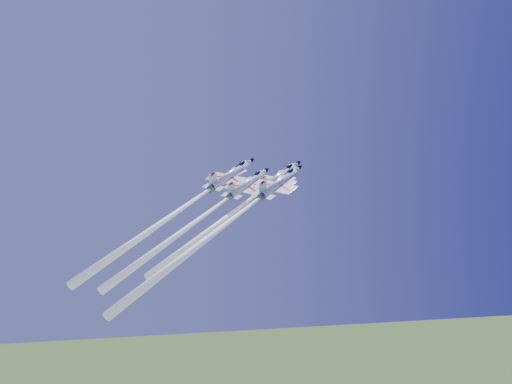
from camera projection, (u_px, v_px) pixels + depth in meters
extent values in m
cylinder|color=white|center=(278.00, 178.00, 128.90)|extent=(5.92, 7.32, 11.60)
cone|color=white|center=(296.00, 165.00, 133.46)|extent=(3.18, 3.28, 3.12)
cone|color=black|center=(299.00, 162.00, 134.52)|extent=(1.60, 1.65, 1.57)
cone|color=slate|center=(260.00, 192.00, 124.70)|extent=(2.87, 2.83, 2.17)
ellipsoid|color=black|center=(289.00, 167.00, 131.54)|extent=(3.09, 2.64, 2.37)
cube|color=black|center=(285.00, 169.00, 130.46)|extent=(1.01, 0.79, 0.80)
cube|color=white|center=(275.00, 182.00, 128.25)|extent=(8.80, 9.46, 3.58)
cube|color=white|center=(280.00, 174.00, 131.24)|extent=(3.19, 2.58, 1.81)
cube|color=white|center=(288.00, 176.00, 129.71)|extent=(3.19, 2.58, 1.81)
cube|color=white|center=(263.00, 190.00, 125.35)|extent=(4.71, 5.13, 1.90)
cube|color=white|center=(263.00, 183.00, 124.79)|extent=(2.71, 2.49, 3.74)
cube|color=#A30818|center=(262.00, 177.00, 124.36)|extent=(1.15, 0.94, 1.07)
cube|color=black|center=(278.00, 182.00, 129.33)|extent=(7.79, 5.25, 4.87)
sphere|color=white|center=(260.00, 192.00, 124.54)|extent=(1.11, 1.13, 1.02)
cone|color=white|center=(209.00, 231.00, 113.84)|extent=(11.86, 16.13, 30.33)
cylinder|color=white|center=(230.00, 176.00, 126.39)|extent=(5.79, 7.15, 11.34)
cone|color=white|center=(249.00, 162.00, 130.85)|extent=(3.11, 3.21, 3.05)
cone|color=black|center=(253.00, 159.00, 131.88)|extent=(1.57, 1.62, 1.53)
cone|color=slate|center=(210.00, 189.00, 122.28)|extent=(2.81, 2.77, 2.12)
ellipsoid|color=black|center=(242.00, 164.00, 128.96)|extent=(3.02, 2.58, 2.32)
cube|color=black|center=(237.00, 166.00, 127.91)|extent=(0.99, 0.77, 0.79)
cube|color=white|center=(226.00, 179.00, 125.75)|extent=(8.60, 9.24, 3.50)
cube|color=white|center=(232.00, 171.00, 128.67)|extent=(3.12, 2.52, 1.76)
cube|color=white|center=(240.00, 173.00, 127.18)|extent=(3.12, 2.52, 1.76)
cube|color=white|center=(213.00, 187.00, 122.92)|extent=(4.61, 5.01, 1.86)
cube|color=white|center=(213.00, 180.00, 122.37)|extent=(2.64, 2.43, 3.66)
cube|color=#A30818|center=(212.00, 174.00, 121.96)|extent=(1.13, 0.92, 1.04)
cube|color=black|center=(230.00, 179.00, 126.80)|extent=(7.61, 5.13, 4.76)
sphere|color=white|center=(210.00, 189.00, 122.12)|extent=(1.08, 1.11, 1.00)
cone|color=white|center=(148.00, 232.00, 110.43)|extent=(12.68, 17.36, 33.00)
cylinder|color=white|center=(279.00, 183.00, 117.72)|extent=(5.57, 6.88, 10.90)
cone|color=white|center=(297.00, 169.00, 122.01)|extent=(2.99, 3.09, 2.93)
cone|color=black|center=(301.00, 166.00, 123.00)|extent=(1.51, 1.56, 1.47)
cone|color=slate|center=(261.00, 197.00, 113.77)|extent=(2.70, 2.66, 2.04)
ellipsoid|color=black|center=(290.00, 171.00, 120.20)|extent=(2.90, 2.48, 2.23)
cube|color=black|center=(286.00, 173.00, 119.18)|extent=(0.95, 0.74, 0.76)
cube|color=white|center=(276.00, 187.00, 117.10)|extent=(8.28, 8.89, 3.37)
cube|color=white|center=(280.00, 179.00, 119.91)|extent=(3.00, 2.42, 1.70)
cube|color=white|center=(289.00, 180.00, 118.48)|extent=(3.00, 2.42, 1.70)
cube|color=white|center=(263.00, 196.00, 114.38)|extent=(4.43, 4.82, 1.79)
cube|color=white|center=(263.00, 188.00, 113.85)|extent=(2.54, 2.34, 3.52)
cube|color=#A30818|center=(263.00, 182.00, 113.45)|extent=(1.08, 0.88, 1.00)
cube|color=black|center=(279.00, 187.00, 118.12)|extent=(7.32, 4.94, 4.58)
sphere|color=white|center=(260.00, 198.00, 113.62)|extent=(1.04, 1.06, 0.96)
cone|color=white|center=(193.00, 250.00, 101.02)|extent=(13.37, 18.43, 35.38)
cylinder|color=white|center=(246.00, 185.00, 120.10)|extent=(5.14, 6.35, 10.06)
cone|color=white|center=(264.00, 172.00, 124.05)|extent=(2.76, 2.85, 2.71)
cone|color=black|center=(268.00, 169.00, 124.97)|extent=(1.39, 1.44, 1.36)
cone|color=slate|center=(229.00, 197.00, 116.45)|extent=(2.49, 2.46, 1.88)
ellipsoid|color=black|center=(257.00, 174.00, 122.38)|extent=(2.68, 2.29, 2.06)
cube|color=black|center=(253.00, 176.00, 121.45)|extent=(0.88, 0.68, 0.70)
cube|color=white|center=(243.00, 188.00, 119.53)|extent=(7.64, 8.21, 3.11)
cube|color=white|center=(248.00, 180.00, 122.12)|extent=(2.77, 2.23, 1.57)
cube|color=white|center=(256.00, 182.00, 120.80)|extent=(2.77, 2.23, 1.57)
cube|color=white|center=(232.00, 196.00, 117.02)|extent=(4.09, 4.45, 1.65)
cube|color=white|center=(231.00, 189.00, 116.53)|extent=(2.35, 2.16, 3.25)
cube|color=#A30818|center=(231.00, 184.00, 116.16)|extent=(1.00, 0.81, 0.93)
cube|color=black|center=(247.00, 188.00, 120.46)|extent=(6.76, 4.56, 4.22)
sphere|color=white|center=(228.00, 198.00, 116.31)|extent=(0.96, 0.98, 0.89)
cone|color=white|center=(171.00, 239.00, 105.68)|extent=(11.47, 15.73, 29.96)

